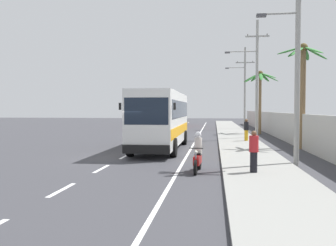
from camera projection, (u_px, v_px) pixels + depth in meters
The scene contains 14 objects.
ground_plane at pixel (123, 157), 19.17m from camera, with size 160.00×160.00×0.00m, color #3A3A3F.
sidewalk_kerb at pixel (239, 141), 28.20m from camera, with size 3.20×90.00×0.14m, color gray.
lane_markings at pixel (185, 136), 33.61m from camera, with size 3.51×71.20×0.01m.
boundary_wall at pixel (279, 125), 31.63m from camera, with size 0.24×60.00×2.28m, color #B2B2AD.
coach_bus_foreground at pixel (162, 118), 22.97m from camera, with size 2.92×10.64×3.91m.
coach_bus_far_lane at pixel (170, 113), 54.09m from camera, with size 3.08×12.10×3.68m.
motorcycle_beside_bus at pixel (198, 156), 14.72m from camera, with size 0.56×1.96×1.66m.
pedestrian_near_kerb at pixel (246, 129), 27.57m from camera, with size 0.36×0.36×1.69m.
pedestrian_midwalk at pixel (254, 151), 13.84m from camera, with size 0.36×0.36×1.62m.
utility_pole_nearest at pixel (296, 57), 16.16m from camera, with size 3.12×0.24×9.29m.
utility_pole_mid at pixel (256, 76), 30.72m from camera, with size 3.78×0.24×10.25m.
utility_pole_far at pixel (244, 86), 45.26m from camera, with size 3.64×0.24×10.41m.
palm_nearest at pixel (260, 87), 36.36m from camera, with size 3.52×3.59×6.51m.
palm_second at pixel (303, 78), 22.93m from camera, with size 3.15×3.01×6.83m.
Camera 1 is at (4.86, -18.61, 2.61)m, focal length 38.07 mm.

